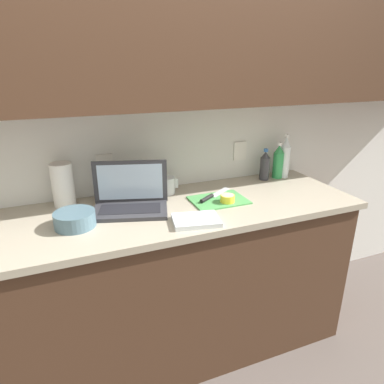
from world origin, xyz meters
name	(u,v)px	position (x,y,z in m)	size (l,w,h in m)	color
ground_plane	(162,349)	(0.00, 0.00, 0.00)	(12.00, 12.00, 0.00)	#564C47
wall_back	(138,80)	(0.00, 0.26, 1.56)	(5.20, 0.38, 2.60)	white
counter_unit	(155,284)	(-0.02, 0.00, 0.47)	(2.21, 0.66, 0.93)	#472D1E
laptop	(130,199)	(-0.12, 0.07, 0.98)	(0.43, 0.33, 0.24)	#333338
cutting_board	(219,200)	(0.36, 0.00, 0.93)	(0.30, 0.22, 0.01)	#4C9E51
knife	(210,197)	(0.32, 0.04, 0.94)	(0.26, 0.18, 0.02)	silver
lemon_half_cut	(228,198)	(0.39, -0.05, 0.95)	(0.08, 0.08, 0.04)	yellow
bottle_green_soda	(265,166)	(0.80, 0.23, 1.02)	(0.06, 0.06, 0.20)	#333338
bottle_oil_tall	(278,162)	(0.90, 0.23, 1.03)	(0.07, 0.07, 0.24)	#2D934C
bottle_water_clear	(285,158)	(0.95, 0.23, 1.06)	(0.06, 0.06, 0.29)	silver
measuring_cup	(167,185)	(0.13, 0.22, 0.97)	(0.12, 0.10, 0.10)	silver
bowl_white	(75,219)	(-0.40, -0.04, 0.96)	(0.19, 0.19, 0.07)	slate
paper_towel_roll	(63,185)	(-0.43, 0.24, 1.04)	(0.11, 0.11, 0.23)	white
dish_towel	(196,220)	(0.14, -0.21, 0.94)	(0.22, 0.16, 0.02)	white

